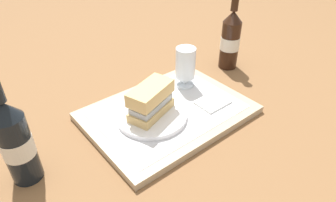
{
  "coord_description": "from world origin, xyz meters",
  "views": [
    {
      "loc": [
        -0.43,
        -0.52,
        0.52
      ],
      "look_at": [
        0.0,
        0.0,
        0.05
      ],
      "focal_mm": 32.26,
      "sensor_mm": 36.0,
      "label": 1
    }
  ],
  "objects_px": {
    "plate": "(152,116)",
    "beer_glass": "(185,65)",
    "beer_bottle": "(230,39)",
    "sandwich": "(152,100)",
    "second_bottle": "(16,141)"
  },
  "relations": [
    {
      "from": "beer_bottle",
      "to": "second_bottle",
      "type": "bearing_deg",
      "value": -175.1
    },
    {
      "from": "beer_glass",
      "to": "beer_bottle",
      "type": "bearing_deg",
      "value": 5.62
    },
    {
      "from": "plate",
      "to": "beer_bottle",
      "type": "xyz_separation_m",
      "value": [
        0.41,
        0.09,
        0.08
      ]
    },
    {
      "from": "plate",
      "to": "beer_glass",
      "type": "relative_size",
      "value": 1.52
    },
    {
      "from": "beer_glass",
      "to": "second_bottle",
      "type": "height_order",
      "value": "second_bottle"
    },
    {
      "from": "beer_glass",
      "to": "beer_bottle",
      "type": "height_order",
      "value": "beer_bottle"
    },
    {
      "from": "plate",
      "to": "second_bottle",
      "type": "distance_m",
      "value": 0.33
    },
    {
      "from": "plate",
      "to": "sandwich",
      "type": "distance_m",
      "value": 0.05
    },
    {
      "from": "beer_bottle",
      "to": "plate",
      "type": "bearing_deg",
      "value": -167.28
    },
    {
      "from": "plate",
      "to": "beer_glass",
      "type": "height_order",
      "value": "beer_glass"
    },
    {
      "from": "beer_glass",
      "to": "second_bottle",
      "type": "relative_size",
      "value": 0.47
    },
    {
      "from": "sandwich",
      "to": "second_bottle",
      "type": "xyz_separation_m",
      "value": [
        -0.33,
        0.03,
        0.03
      ]
    },
    {
      "from": "plate",
      "to": "second_bottle",
      "type": "bearing_deg",
      "value": 174.81
    },
    {
      "from": "sandwich",
      "to": "beer_bottle",
      "type": "xyz_separation_m",
      "value": [
        0.4,
        0.09,
        0.03
      ]
    },
    {
      "from": "beer_glass",
      "to": "beer_bottle",
      "type": "distance_m",
      "value": 0.23
    }
  ]
}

